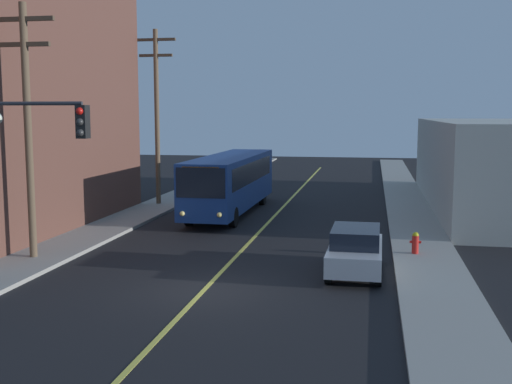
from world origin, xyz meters
TOP-DOWN VIEW (x-y plane):
  - ground_plane at (0.00, 0.00)m, footprint 120.00×120.00m
  - sidewalk_left at (-7.25, 10.00)m, footprint 2.50×90.00m
  - sidewalk_right at (7.25, 10.00)m, footprint 2.50×90.00m
  - lane_stripe_center at (0.00, 15.00)m, footprint 0.16×60.00m
  - city_bus at (-2.53, 15.13)m, footprint 2.70×12.18m
  - parked_car_silver at (4.64, 3.01)m, footprint 1.87×4.43m
  - utility_pole_near at (-7.41, 2.79)m, footprint 2.40×0.28m
  - utility_pole_mid at (-7.42, 17.06)m, footprint 2.40×0.28m
  - traffic_signal_left_corner at (-5.41, -0.92)m, footprint 3.75×0.48m
  - fire_hydrant at (6.85, 5.96)m, footprint 0.44×0.26m

SIDE VIEW (x-z plane):
  - ground_plane at x=0.00m, z-range 0.00..0.00m
  - lane_stripe_center at x=0.00m, z-range 0.00..0.01m
  - sidewalk_left at x=-7.25m, z-range 0.00..0.15m
  - sidewalk_right at x=7.25m, z-range 0.00..0.15m
  - fire_hydrant at x=6.85m, z-range 0.16..1.00m
  - parked_car_silver at x=4.64m, z-range 0.03..1.65m
  - city_bus at x=-2.53m, z-range 0.22..3.42m
  - traffic_signal_left_corner at x=-5.41m, z-range 1.30..7.30m
  - utility_pole_near at x=-7.41m, z-range 0.64..10.02m
  - utility_pole_mid at x=-7.42m, z-range 0.66..10.87m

